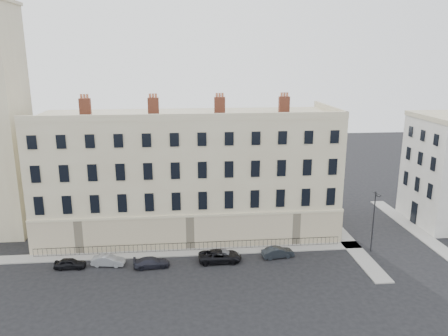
# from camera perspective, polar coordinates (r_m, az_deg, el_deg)

# --- Properties ---
(ground) EXTENTS (160.00, 160.00, 0.00)m
(ground) POSITION_cam_1_polar(r_m,az_deg,el_deg) (47.09, 3.30, -13.25)
(ground) COLOR black
(ground) RESTS_ON ground
(terrace) EXTENTS (36.22, 12.22, 17.00)m
(terrace) POSITION_cam_1_polar(r_m,az_deg,el_deg) (55.02, -4.67, -0.73)
(terrace) COLOR #BDAF8D
(terrace) RESTS_ON ground
(pavement_terrace) EXTENTS (48.00, 2.00, 0.12)m
(pavement_terrace) POSITION_cam_1_polar(r_m,az_deg,el_deg) (51.15, -8.94, -10.97)
(pavement_terrace) COLOR gray
(pavement_terrace) RESTS_ON ground
(pavement_east_return) EXTENTS (2.00, 24.00, 0.12)m
(pavement_east_return) POSITION_cam_1_polar(r_m,az_deg,el_deg) (57.27, 15.13, -8.46)
(pavement_east_return) COLOR gray
(pavement_east_return) RESTS_ON ground
(pavement_adjacent) EXTENTS (2.00, 20.00, 0.12)m
(pavement_adjacent) POSITION_cam_1_polar(r_m,az_deg,el_deg) (63.04, 23.09, -6.99)
(pavement_adjacent) COLOR gray
(pavement_adjacent) RESTS_ON ground
(railings) EXTENTS (35.00, 0.04, 0.96)m
(railings) POSITION_cam_1_polar(r_m,az_deg,el_deg) (51.21, -4.40, -10.19)
(railings) COLOR black
(railings) RESTS_ON ground
(car_a) EXTENTS (3.30, 1.38, 1.12)m
(car_a) POSITION_cam_1_polar(r_m,az_deg,el_deg) (50.00, -19.46, -11.67)
(car_a) COLOR black
(car_a) RESTS_ON ground
(car_b) EXTENTS (3.65, 1.73, 1.16)m
(car_b) POSITION_cam_1_polar(r_m,az_deg,el_deg) (49.42, -14.89, -11.59)
(car_b) COLOR gray
(car_b) RESTS_ON ground
(car_c) EXTENTS (3.94, 1.87, 1.11)m
(car_c) POSITION_cam_1_polar(r_m,az_deg,el_deg) (48.09, -9.43, -12.08)
(car_c) COLOR #20212B
(car_c) RESTS_ON ground
(car_d) EXTENTS (4.73, 2.20, 1.31)m
(car_d) POSITION_cam_1_polar(r_m,az_deg,el_deg) (48.59, -0.53, -11.44)
(car_d) COLOR black
(car_d) RESTS_ON ground
(car_e) EXTENTS (3.88, 1.75, 1.29)m
(car_e) POSITION_cam_1_polar(r_m,az_deg,el_deg) (48.90, -0.11, -11.27)
(car_e) COLOR gray
(car_e) RESTS_ON ground
(car_f) EXTENTS (3.75, 1.80, 1.19)m
(car_f) POSITION_cam_1_polar(r_m,az_deg,el_deg) (49.96, 7.03, -10.87)
(car_f) COLOR black
(car_f) RESTS_ON ground
(streetlamp) EXTENTS (0.48, 1.55, 7.24)m
(streetlamp) POSITION_cam_1_polar(r_m,az_deg,el_deg) (52.40, 18.97, -6.29)
(streetlamp) COLOR #27272B
(streetlamp) RESTS_ON ground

